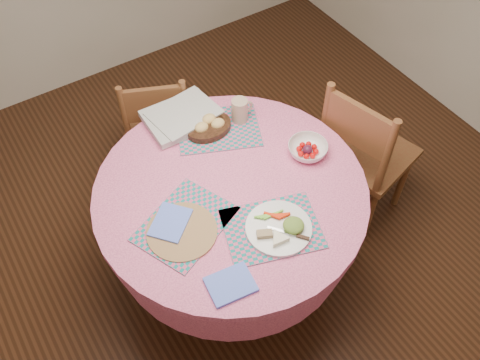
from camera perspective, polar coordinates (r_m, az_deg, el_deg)
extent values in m
plane|color=#331C0F|center=(3.02, -0.81, -9.79)|extent=(4.00, 4.00, 0.00)
cylinder|color=pink|center=(2.41, -1.00, -1.25)|extent=(1.24, 1.24, 0.04)
cone|color=pink|center=(2.54, -0.95, -3.60)|extent=(1.24, 1.24, 0.30)
cylinder|color=black|center=(2.83, -0.86, -7.61)|extent=(0.14, 0.14, 0.44)
cylinder|color=black|center=(2.99, -0.82, -9.51)|extent=(0.56, 0.56, 0.06)
cube|color=brown|center=(3.01, 13.39, 2.80)|extent=(0.52, 0.54, 0.04)
cylinder|color=brown|center=(3.24, 16.97, 0.10)|extent=(0.05, 0.05, 0.46)
cylinder|color=brown|center=(3.33, 11.76, 3.40)|extent=(0.05, 0.05, 0.46)
cylinder|color=brown|center=(3.03, 13.64, -3.61)|extent=(0.05, 0.05, 0.46)
cylinder|color=brown|center=(3.13, 8.17, 0.01)|extent=(0.05, 0.05, 0.46)
cylinder|color=brown|center=(2.65, 15.30, 2.18)|extent=(0.05, 0.05, 0.51)
cylinder|color=brown|center=(2.76, 9.03, 6.08)|extent=(0.05, 0.05, 0.51)
cube|color=brown|center=(2.63, 12.47, 5.69)|extent=(0.12, 0.36, 0.24)
cube|color=brown|center=(3.20, -8.69, 5.94)|extent=(0.51, 0.50, 0.04)
cylinder|color=brown|center=(3.44, -5.81, 5.68)|extent=(0.05, 0.05, 0.40)
cylinder|color=brown|center=(3.45, -11.10, 5.00)|extent=(0.05, 0.05, 0.40)
cylinder|color=brown|center=(3.24, -5.30, 1.93)|extent=(0.05, 0.05, 0.40)
cylinder|color=brown|center=(3.25, -10.90, 1.23)|extent=(0.05, 0.05, 0.40)
cylinder|color=brown|center=(2.92, -5.86, 7.11)|extent=(0.05, 0.05, 0.44)
cylinder|color=brown|center=(2.93, -12.11, 6.31)|extent=(0.05, 0.05, 0.44)
cube|color=brown|center=(2.86, -9.21, 7.99)|extent=(0.30, 0.15, 0.21)
cube|color=#167B7C|center=(2.27, 3.44, -5.21)|extent=(0.47, 0.41, 0.01)
cube|color=#167B7C|center=(2.29, -5.84, -4.67)|extent=(0.49, 0.43, 0.01)
cube|color=#167B7C|center=(2.64, -2.33, 5.49)|extent=(0.49, 0.44, 0.01)
cylinder|color=#92603F|center=(2.26, -6.22, -5.49)|extent=(0.30, 0.30, 0.01)
cube|color=#5E7AF3|center=(2.12, -1.00, -11.08)|extent=(0.20, 0.16, 0.01)
cube|color=#5E7AF3|center=(2.29, -7.44, -4.53)|extent=(0.23, 0.22, 0.01)
cylinder|color=white|center=(2.26, 4.14, -5.13)|extent=(0.28, 0.28, 0.01)
ellipsoid|color=#35581E|center=(2.26, 5.57, -4.25)|extent=(0.12, 0.12, 0.04)
cylinder|color=#EFE7BF|center=(2.21, 4.94, -6.14)|extent=(0.10, 0.10, 0.02)
cube|color=#907A53|center=(2.20, 3.32, -6.26)|extent=(0.07, 0.06, 0.02)
cube|color=silver|center=(2.24, 5.02, -5.27)|extent=(0.10, 0.13, 0.00)
cylinder|color=black|center=(2.62, -3.34, 5.60)|extent=(0.23, 0.23, 0.03)
ellipsoid|color=tan|center=(2.58, -4.14, 5.81)|extent=(0.07, 0.06, 0.05)
ellipsoid|color=tan|center=(2.62, -3.34, 6.71)|extent=(0.07, 0.06, 0.05)
ellipsoid|color=tan|center=(2.59, -2.39, 6.23)|extent=(0.07, 0.06, 0.05)
cylinder|color=tan|center=(2.64, -0.04, 7.45)|extent=(0.08, 0.08, 0.12)
torus|color=tan|center=(2.65, 0.74, 7.79)|extent=(0.07, 0.01, 0.07)
imported|color=white|center=(2.53, 7.22, 3.26)|extent=(0.20, 0.20, 0.06)
sphere|color=red|center=(2.55, 7.92, 3.53)|extent=(0.03, 0.03, 0.03)
sphere|color=red|center=(2.56, 7.33, 3.82)|extent=(0.03, 0.03, 0.03)
sphere|color=red|center=(2.55, 6.67, 3.73)|extent=(0.03, 0.03, 0.03)
sphere|color=red|center=(2.53, 6.32, 3.32)|extent=(0.03, 0.03, 0.03)
sphere|color=red|center=(2.51, 6.49, 2.81)|extent=(0.03, 0.03, 0.03)
sphere|color=red|center=(2.50, 7.09, 2.51)|extent=(0.03, 0.03, 0.03)
sphere|color=red|center=(2.51, 7.76, 2.60)|extent=(0.03, 0.03, 0.03)
sphere|color=red|center=(2.53, 8.10, 3.02)|extent=(0.03, 0.03, 0.03)
sphere|color=#47142A|center=(2.53, 7.22, 3.22)|extent=(0.05, 0.05, 0.05)
cube|color=silver|center=(2.68, -6.33, 6.65)|extent=(0.35, 0.28, 0.03)
cube|color=silver|center=(2.67, -5.99, 7.15)|extent=(0.35, 0.29, 0.01)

